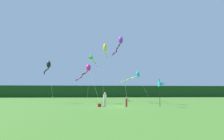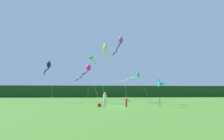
% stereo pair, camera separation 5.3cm
% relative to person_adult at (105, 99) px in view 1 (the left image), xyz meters
% --- Properties ---
extents(ground_plane, '(120.00, 120.00, 0.00)m').
position_rel_person_adult_xyz_m(ground_plane, '(1.40, 0.11, -1.02)').
color(ground_plane, '#4C842D').
extents(distant_treeline, '(108.00, 2.65, 4.18)m').
position_rel_person_adult_xyz_m(distant_treeline, '(1.40, 45.11, 1.07)').
color(distant_treeline, '#193D19').
rests_on(distant_treeline, ground).
extents(person_adult, '(0.40, 0.40, 1.82)m').
position_rel_person_adult_xyz_m(person_adult, '(0.00, 0.00, 0.00)').
color(person_adult, silver).
rests_on(person_adult, ground).
extents(person_child, '(0.27, 0.27, 1.21)m').
position_rel_person_adult_xyz_m(person_child, '(2.68, -0.43, -0.34)').
color(person_child, '#B23338').
rests_on(person_child, ground).
extents(cooler_box, '(0.44, 0.30, 0.41)m').
position_rel_person_adult_xyz_m(cooler_box, '(-0.66, 0.05, -0.81)').
color(cooler_box, red).
rests_on(cooler_box, ground).
extents(banner_flag_pole, '(0.90, 0.70, 3.54)m').
position_rel_person_adult_xyz_m(banner_flag_pole, '(7.30, -0.51, 1.85)').
color(banner_flag_pole, black).
rests_on(banner_flag_pole, ground).
extents(kite_cyan, '(4.86, 7.31, 6.26)m').
position_rel_person_adult_xyz_m(kite_cyan, '(7.09, 15.34, 4.29)').
color(kite_cyan, '#B2B2B2').
rests_on(kite_cyan, ground).
extents(kite_green, '(1.94, 11.03, 10.59)m').
position_rel_person_adult_xyz_m(kite_green, '(-2.20, 18.19, 8.66)').
color(kite_green, '#B2B2B2').
rests_on(kite_green, ground).
extents(kite_yellow, '(1.21, 6.04, 10.88)m').
position_rel_person_adult_xyz_m(kite_yellow, '(0.45, 9.99, 8.86)').
color(kite_yellow, '#B2B2B2').
rests_on(kite_yellow, ground).
extents(kite_magenta, '(4.80, 11.12, 6.73)m').
position_rel_person_adult_xyz_m(kite_magenta, '(-2.79, 8.34, 4.67)').
color(kite_magenta, '#B2B2B2').
rests_on(kite_magenta, ground).
extents(kite_purple, '(1.62, 8.44, 11.13)m').
position_rel_person_adult_xyz_m(kite_purple, '(2.76, 6.62, 9.18)').
color(kite_purple, '#B2B2B2').
rests_on(kite_purple, ground).
extents(kite_black, '(3.58, 7.15, 7.30)m').
position_rel_person_adult_xyz_m(kite_black, '(-9.37, 8.67, 5.37)').
color(kite_black, '#B2B2B2').
rests_on(kite_black, ground).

